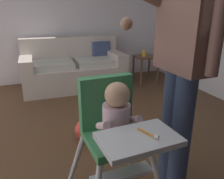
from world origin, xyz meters
The scene contains 8 objects.
ground centered at (0.00, 0.00, -0.05)m, with size 6.33×6.69×0.10m, color #513621.
wall_far centered at (0.00, 2.57, 1.26)m, with size 5.53×0.06×2.53m, color silver.
couch centered at (0.33, 2.06, 0.33)m, with size 1.75×0.86×0.86m.
high_chair centered at (0.09, -0.69, 0.64)m, with size 0.64×0.75×0.93m.
adult_standing centered at (0.56, -0.67, 0.98)m, with size 0.53×0.49×1.72m.
toy_ball centered at (0.10, 0.23, 0.11)m, with size 0.22×0.22×0.22m, color #D13D33.
side_table centered at (1.64, 1.81, 0.38)m, with size 0.40×0.40×0.52m.
sippy_cup centered at (1.59, 1.81, 0.57)m, with size 0.07×0.07×0.10m, color gold.
Camera 1 is at (-0.35, -1.85, 1.31)m, focal length 35.92 mm.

